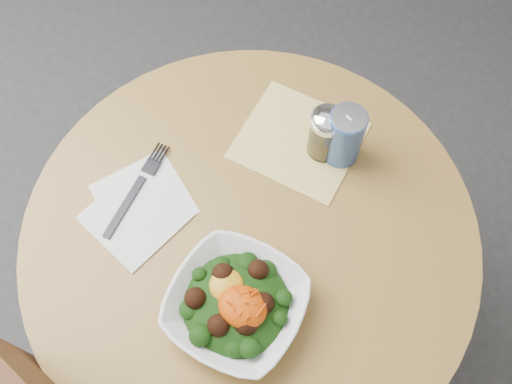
% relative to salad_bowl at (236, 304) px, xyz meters
% --- Properties ---
extents(ground, '(6.00, 6.00, 0.00)m').
position_rel_salad_bowl_xyz_m(ground, '(-0.05, 0.15, -0.78)').
color(ground, '#2E2E31').
rests_on(ground, ground).
extents(table, '(0.90, 0.90, 0.75)m').
position_rel_salad_bowl_xyz_m(table, '(-0.05, 0.15, -0.23)').
color(table, black).
rests_on(table, ground).
extents(cloth_napkin, '(0.24, 0.22, 0.00)m').
position_rel_salad_bowl_xyz_m(cloth_napkin, '(-0.05, 0.38, -0.03)').
color(cloth_napkin, '#DFA90B').
rests_on(cloth_napkin, table).
extents(paper_napkins, '(0.23, 0.26, 0.00)m').
position_rel_salad_bowl_xyz_m(paper_napkins, '(-0.27, 0.09, -0.03)').
color(paper_napkins, white).
rests_on(paper_napkins, table).
extents(salad_bowl, '(0.24, 0.24, 0.09)m').
position_rel_salad_bowl_xyz_m(salad_bowl, '(0.00, 0.00, 0.00)').
color(salad_bowl, white).
rests_on(salad_bowl, table).
extents(fork, '(0.03, 0.23, 0.00)m').
position_rel_salad_bowl_xyz_m(fork, '(-0.30, 0.13, -0.03)').
color(fork, black).
rests_on(fork, table).
extents(spice_shaker, '(0.07, 0.07, 0.13)m').
position_rel_salad_bowl_xyz_m(spice_shaker, '(-0.00, 0.38, 0.03)').
color(spice_shaker, silver).
rests_on(spice_shaker, table).
extents(beverage_can, '(0.07, 0.07, 0.14)m').
position_rel_salad_bowl_xyz_m(beverage_can, '(0.04, 0.39, 0.04)').
color(beverage_can, navy).
rests_on(beverage_can, table).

